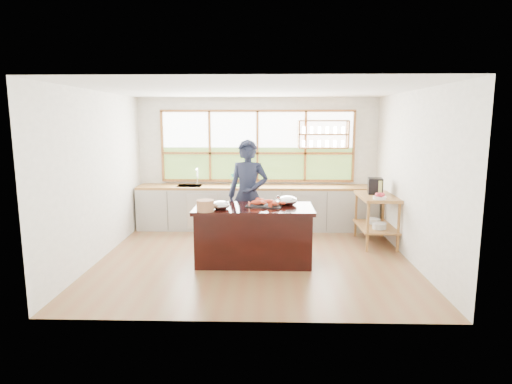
{
  "coord_description": "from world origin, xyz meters",
  "views": [
    {
      "loc": [
        0.21,
        -6.74,
        2.24
      ],
      "look_at": [
        0.03,
        0.15,
        1.08
      ],
      "focal_mm": 30.0,
      "sensor_mm": 36.0,
      "label": 1
    }
  ],
  "objects_px": {
    "island": "(254,234)",
    "wicker_basket": "(205,206)",
    "cook": "(248,196)",
    "espresso_machine": "(375,186)"
  },
  "relations": [
    {
      "from": "cook",
      "to": "wicker_basket",
      "type": "xyz_separation_m",
      "value": [
        -0.59,
        -1.02,
        0.03
      ]
    },
    {
      "from": "cook",
      "to": "espresso_machine",
      "type": "relative_size",
      "value": 6.6
    },
    {
      "from": "espresso_machine",
      "to": "wicker_basket",
      "type": "distance_m",
      "value": 3.31
    },
    {
      "from": "espresso_machine",
      "to": "island",
      "type": "bearing_deg",
      "value": -142.04
    },
    {
      "from": "island",
      "to": "espresso_machine",
      "type": "distance_m",
      "value": 2.59
    },
    {
      "from": "island",
      "to": "wicker_basket",
      "type": "relative_size",
      "value": 7.02
    },
    {
      "from": "island",
      "to": "cook",
      "type": "distance_m",
      "value": 0.85
    },
    {
      "from": "wicker_basket",
      "to": "island",
      "type": "bearing_deg",
      "value": 25.88
    },
    {
      "from": "cook",
      "to": "wicker_basket",
      "type": "bearing_deg",
      "value": -108.65
    },
    {
      "from": "island",
      "to": "wicker_basket",
      "type": "xyz_separation_m",
      "value": [
        -0.71,
        -0.34,
        0.53
      ]
    }
  ]
}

